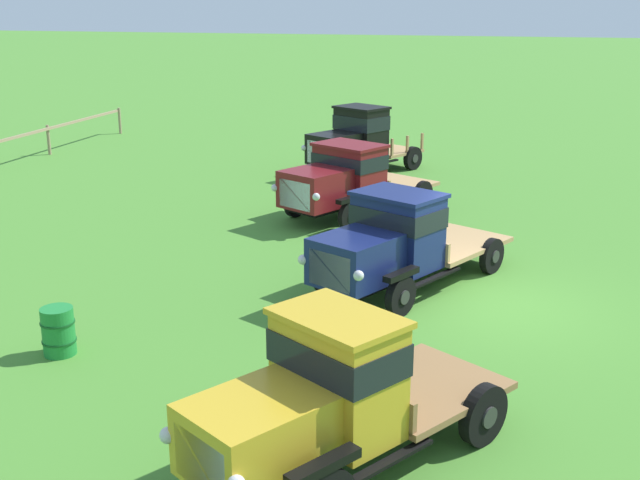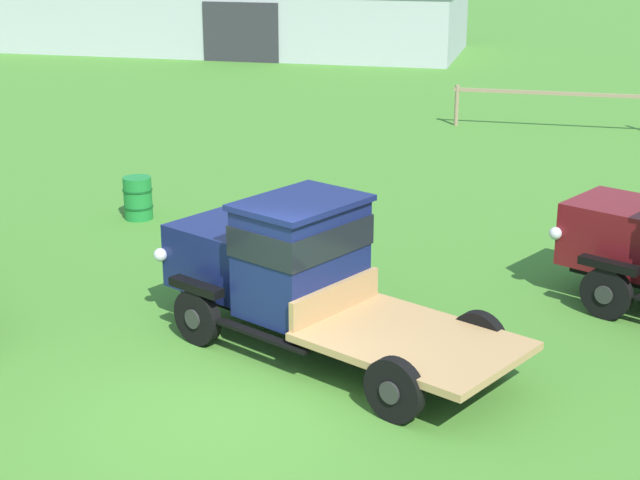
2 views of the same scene
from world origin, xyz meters
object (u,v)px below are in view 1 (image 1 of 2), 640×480
(vintage_truck_back_of_row, at_px, (356,140))
(vintage_truck_second_in_line, at_px, (325,398))
(vintage_truck_midrow_center, at_px, (393,242))
(vintage_truck_far_side, at_px, (344,179))
(oil_drum_beside_row, at_px, (58,331))

(vintage_truck_back_of_row, bearing_deg, vintage_truck_second_in_line, -168.34)
(vintage_truck_back_of_row, bearing_deg, vintage_truck_midrow_center, -163.43)
(vintage_truck_far_side, distance_m, oil_drum_beside_row, 10.40)
(vintage_truck_second_in_line, relative_size, vintage_truck_far_side, 0.90)
(vintage_truck_midrow_center, distance_m, oil_drum_beside_row, 6.74)
(oil_drum_beside_row, bearing_deg, vintage_truck_back_of_row, -5.96)
(vintage_truck_second_in_line, bearing_deg, vintage_truck_far_side, 12.65)
(vintage_truck_back_of_row, distance_m, oil_drum_beside_row, 15.76)
(vintage_truck_far_side, bearing_deg, vintage_truck_second_in_line, -167.35)
(vintage_truck_second_in_line, xyz_separation_m, vintage_truck_back_of_row, (18.01, 3.72, 0.10))
(vintage_truck_second_in_line, bearing_deg, vintage_truck_back_of_row, 11.66)
(vintage_truck_back_of_row, height_order, oil_drum_beside_row, vintage_truck_back_of_row)
(vintage_truck_second_in_line, distance_m, vintage_truck_midrow_center, 6.89)
(vintage_truck_far_side, height_order, vintage_truck_back_of_row, vintage_truck_back_of_row)
(vintage_truck_far_side, xyz_separation_m, vintage_truck_back_of_row, (5.60, 0.93, 0.12))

